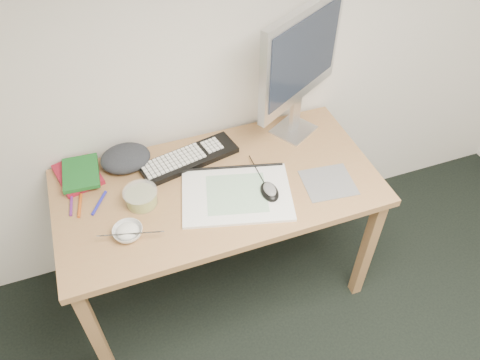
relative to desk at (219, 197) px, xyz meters
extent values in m
plane|color=silver|center=(0.21, 0.37, 0.63)|extent=(3.60, 0.00, 3.60)
cube|color=#A47A4B|center=(-0.65, -0.30, -0.31)|extent=(0.05, 0.05, 0.71)
cube|color=#A47A4B|center=(0.65, -0.30, -0.31)|extent=(0.05, 0.05, 0.71)
cube|color=#A47A4B|center=(-0.65, 0.30, -0.31)|extent=(0.05, 0.05, 0.71)
cube|color=#A47A4B|center=(0.65, 0.30, -0.31)|extent=(0.05, 0.05, 0.71)
cube|color=#A47A4B|center=(0.00, 0.00, 0.06)|extent=(1.40, 0.70, 0.03)
cube|color=slate|center=(0.46, -0.15, 0.08)|extent=(0.24, 0.22, 0.00)
cube|color=white|center=(0.06, -0.09, 0.09)|extent=(0.53, 0.43, 0.01)
cube|color=black|center=(-0.08, 0.19, 0.10)|extent=(0.47, 0.23, 0.03)
cube|color=silver|center=(0.46, 0.23, 0.09)|extent=(0.25, 0.24, 0.01)
cube|color=silver|center=(0.46, 0.23, 0.18)|extent=(0.06, 0.05, 0.18)
cube|color=silver|center=(0.46, 0.23, 0.50)|extent=(0.49, 0.31, 0.44)
cube|color=black|center=(0.46, 0.23, 0.51)|extent=(0.43, 0.25, 0.35)
ellipsoid|color=black|center=(0.19, -0.13, 0.12)|extent=(0.08, 0.12, 0.04)
imported|color=white|center=(-0.42, -0.14, 0.10)|extent=(0.12, 0.12, 0.04)
cylinder|color=#ADADB0|center=(-0.41, -0.17, 0.12)|extent=(0.24, 0.08, 0.02)
cylinder|color=gold|center=(-0.33, 0.01, 0.12)|extent=(0.18, 0.18, 0.07)
cube|color=maroon|center=(-0.57, 0.26, 0.09)|extent=(0.21, 0.25, 0.02)
cube|color=#186222|center=(-0.55, 0.24, 0.11)|extent=(0.17, 0.22, 0.02)
ellipsoid|color=#26282E|center=(-0.35, 0.26, 0.12)|extent=(0.19, 0.16, 0.08)
cylinder|color=pink|center=(-0.01, 0.00, 0.09)|extent=(0.16, 0.10, 0.01)
cylinder|color=tan|center=(0.02, 0.07, 0.09)|extent=(0.16, 0.11, 0.01)
cylinder|color=black|center=(0.06, 0.03, 0.09)|extent=(0.16, 0.02, 0.01)
cylinder|color=#2222B9|center=(-0.50, 0.06, 0.09)|extent=(0.08, 0.12, 0.01)
cylinder|color=#C45117|center=(-0.58, 0.08, 0.09)|extent=(0.04, 0.13, 0.01)
cylinder|color=#62227F|center=(-0.61, 0.10, 0.09)|extent=(0.03, 0.13, 0.01)
camera|label=1|loc=(-0.39, -1.36, 1.55)|focal=35.00mm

